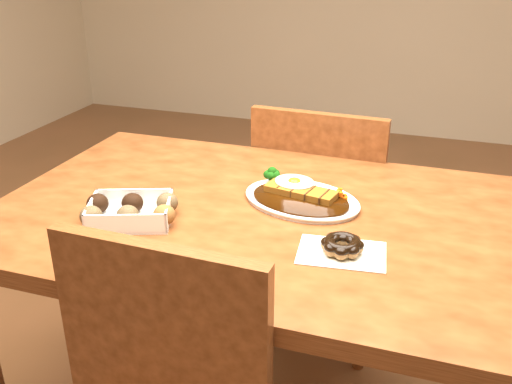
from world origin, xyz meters
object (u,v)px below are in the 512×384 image
(katsu_curry_plate, at_px, (300,196))
(pon_de_ring, at_px, (342,246))
(table, at_px, (256,247))
(donut_box, at_px, (130,210))
(chair_far, at_px, (324,219))

(katsu_curry_plate, distance_m, pon_de_ring, 0.25)
(table, distance_m, pon_de_ring, 0.29)
(donut_box, height_order, pon_de_ring, donut_box)
(chair_far, height_order, pon_de_ring, chair_far)
(katsu_curry_plate, bearing_deg, chair_far, 93.97)
(donut_box, distance_m, pon_de_ring, 0.47)
(table, bearing_deg, donut_box, -149.93)
(chair_far, xyz_separation_m, katsu_curry_plate, (0.03, -0.46, 0.29))
(table, xyz_separation_m, donut_box, (-0.24, -0.14, 0.12))
(donut_box, relative_size, pon_de_ring, 1.17)
(pon_de_ring, bearing_deg, chair_far, 104.27)
(chair_far, xyz_separation_m, pon_de_ring, (0.17, -0.67, 0.29))
(table, xyz_separation_m, katsu_curry_plate, (0.09, 0.07, 0.11))
(chair_far, bearing_deg, katsu_curry_plate, 96.44)
(katsu_curry_plate, distance_m, donut_box, 0.39)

